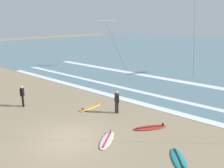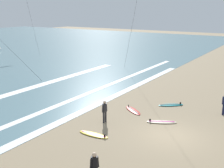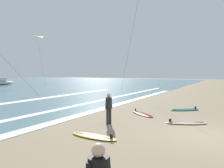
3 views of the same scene
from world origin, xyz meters
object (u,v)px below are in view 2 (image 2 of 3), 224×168
(surfer_left_far, at_px, (224,102))
(surfer_foreground_main, at_px, (105,110))
(surfboard_foreground_flat, at_px, (94,134))
(surfboard_right_spare, at_px, (162,122))
(surfboard_left_pile, at_px, (133,110))
(surfboard_near_water, at_px, (171,105))
(surfer_right_near, at_px, (94,165))

(surfer_left_far, bearing_deg, surfer_foreground_main, 132.54)
(surfer_foreground_main, distance_m, surfer_left_far, 9.04)
(surfer_foreground_main, xyz_separation_m, surfboard_foreground_flat, (-2.06, -0.56, -0.91))
(surfboard_right_spare, bearing_deg, surfboard_left_pile, 71.59)
(surfer_foreground_main, height_order, surfboard_foreground_flat, surfer_foreground_main)
(surfboard_near_water, relative_size, surfboard_left_pile, 0.96)
(surfer_foreground_main, height_order, surfboard_near_water, surfer_foreground_main)
(surfer_right_near, xyz_separation_m, surfboard_right_spare, (8.28, 0.26, -0.91))
(surfer_foreground_main, xyz_separation_m, surfboard_right_spare, (2.16, -3.37, -0.91))
(surfer_foreground_main, height_order, surfer_left_far, same)
(surfboard_foreground_flat, bearing_deg, surfer_right_near, -142.83)
(surfboard_left_pile, xyz_separation_m, surfboard_right_spare, (-0.93, -2.80, 0.00))
(surfer_left_far, xyz_separation_m, surfboard_foreground_flat, (-8.17, 6.10, -0.91))
(surfer_foreground_main, height_order, surfboard_right_spare, surfer_foreground_main)
(surfer_right_near, relative_size, surfer_foreground_main, 1.00)
(surfboard_foreground_flat, bearing_deg, surfer_left_far, -36.77)
(surfer_left_far, height_order, surfboard_right_spare, surfer_left_far)
(surfboard_right_spare, bearing_deg, surfboard_near_water, 11.78)
(surfboard_foreground_flat, relative_size, surfboard_left_pile, 1.03)
(surfer_right_near, bearing_deg, surfboard_foreground_flat, 37.17)
(surfer_left_far, distance_m, surfboard_foreground_flat, 10.24)
(surfer_right_near, distance_m, surfer_foreground_main, 7.12)
(surfer_foreground_main, relative_size, surfer_left_far, 1.00)
(surfboard_left_pile, relative_size, surfboard_right_spare, 0.97)
(surfer_right_near, xyz_separation_m, surfer_foreground_main, (6.12, 3.64, 0.00))
(surfboard_near_water, xyz_separation_m, surfboard_right_spare, (-3.75, -0.78, 0.00))
(surfboard_near_water, xyz_separation_m, surfboard_foreground_flat, (-7.96, 2.04, 0.00))
(surfer_left_far, bearing_deg, surfer_right_near, 166.12)
(surfboard_near_water, xyz_separation_m, surfboard_left_pile, (-2.81, 2.02, 0.00))
(surfboard_near_water, bearing_deg, surfer_right_near, -175.03)
(surfer_foreground_main, bearing_deg, surfboard_left_pile, -10.49)
(surfboard_left_pile, distance_m, surfboard_right_spare, 2.95)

